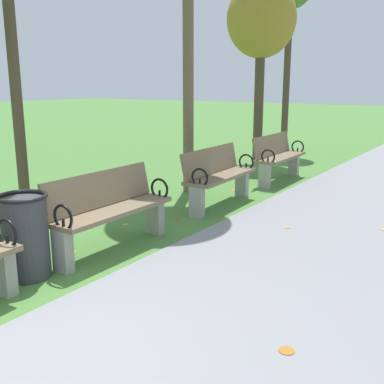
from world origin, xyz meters
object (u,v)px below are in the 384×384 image
object	(u,v)px
park_bench_4	(278,156)
tree_4	(261,21)
trash_bin	(26,236)
park_bench_2	(110,209)
park_bench_3	(218,175)

from	to	relation	value
park_bench_4	tree_4	size ratio (longest dim) A/B	0.39
park_bench_4	trash_bin	size ratio (longest dim) A/B	1.92
park_bench_2	trash_bin	bearing A→B (deg)	-98.24
park_bench_4	trash_bin	distance (m)	5.64
park_bench_2	trash_bin	world-z (taller)	park_bench_2
park_bench_2	tree_4	bearing A→B (deg)	102.05
park_bench_2	trash_bin	distance (m)	1.03
park_bench_2	tree_4	distance (m)	7.27
park_bench_2	tree_4	xyz separation A→B (m)	(-1.40, 6.58, 2.76)
park_bench_3	park_bench_4	distance (m)	2.25
park_bench_4	park_bench_3	bearing A→B (deg)	-90.00
park_bench_4	tree_4	xyz separation A→B (m)	(-1.40, 1.95, 2.76)
park_bench_4	tree_4	distance (m)	3.66
park_bench_3	tree_4	distance (m)	5.22
tree_4	park_bench_2	bearing A→B (deg)	-77.95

